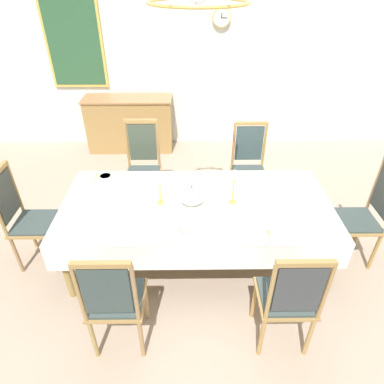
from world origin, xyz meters
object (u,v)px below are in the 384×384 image
(chair_south_a, at_px, (114,299))
(chair_south_b, at_px, (289,298))
(bowl_near_left, at_px, (254,235))
(bowl_far_left, at_px, (125,177))
(candlestick_east, at_px, (233,190))
(candlestick_west, at_px, (160,193))
(mounted_clock, at_px, (222,18))
(chair_north_a, at_px, (143,165))
(framed_painting, at_px, (74,39))
(spoon_primary, at_px, (269,234))
(chair_head_east, at_px, (366,213))
(soup_tureen, at_px, (192,195))
(chandelier, at_px, (198,0))
(chair_head_west, at_px, (26,217))
(bowl_far_right, at_px, (183,232))
(sideboard, at_px, (130,124))
(dining_table, at_px, (196,209))
(bowl_near_right, at_px, (105,176))
(chair_north_b, at_px, (249,166))
(spoon_secondary, at_px, (97,176))

(chair_south_a, distance_m, chair_south_b, 1.34)
(bowl_near_left, distance_m, bowl_far_left, 1.59)
(candlestick_east, bearing_deg, bowl_near_left, -74.62)
(candlestick_west, relative_size, mounted_clock, 1.14)
(chair_north_a, height_order, framed_painting, framed_painting)
(chair_south_a, bearing_deg, bowl_near_left, 24.23)
(chair_south_b, height_order, bowl_far_left, chair_south_b)
(bowl_near_left, height_order, spoon_primary, bowl_near_left)
(chair_head_east, bearing_deg, chair_south_b, 134.20)
(bowl_near_left, bearing_deg, soup_tureen, 137.27)
(chair_south_b, bearing_deg, chandelier, 124.31)
(chair_head_west, bearing_deg, chair_north_a, 133.32)
(candlestick_west, distance_m, bowl_far_right, 0.52)
(chair_north_a, bearing_deg, bowl_far_right, 109.62)
(chair_head_west, bearing_deg, chair_south_a, 46.77)
(soup_tureen, bearing_deg, sideboard, 110.97)
(chair_south_b, xyz_separation_m, chair_head_west, (-2.41, 1.01, 0.01))
(dining_table, relative_size, chair_south_b, 2.39)
(soup_tureen, xyz_separation_m, bowl_near_left, (0.54, -0.50, -0.08))
(chair_north_a, distance_m, bowl_near_right, 0.65)
(chair_south_a, xyz_separation_m, chair_south_b, (1.34, 0.00, -0.00))
(chair_north_a, bearing_deg, bowl_near_right, 57.27)
(chair_north_a, height_order, candlestick_west, chair_north_a)
(chair_south_b, xyz_separation_m, chandelier, (-0.69, 1.01, 1.91))
(dining_table, xyz_separation_m, chair_head_east, (1.72, -0.00, -0.08))
(chair_north_b, distance_m, chandelier, 2.26)
(chair_north_a, distance_m, chair_head_east, 2.58)
(spoon_primary, distance_m, spoon_secondary, 1.97)
(chair_head_east, xyz_separation_m, soup_tureen, (-1.77, 0.00, 0.25))
(chair_north_a, xyz_separation_m, bowl_far_left, (-0.13, -0.54, 0.17))
(chair_south_b, bearing_deg, bowl_far_right, 145.71)
(candlestick_west, height_order, chandelier, chandelier)
(chair_south_a, bearing_deg, dining_table, 57.23)
(chandelier, bearing_deg, bowl_near_left, -45.35)
(bowl_far_right, xyz_separation_m, mounted_clock, (0.56, 3.35, 1.27))
(chair_south_a, xyz_separation_m, chair_north_b, (1.34, 2.02, 0.00))
(chair_north_b, height_order, bowl_far_left, chair_north_b)
(bowl_near_right, xyz_separation_m, bowl_far_left, (0.22, -0.01, 0.00))
(chair_head_west, height_order, bowl_far_left, chair_head_west)
(candlestick_east, relative_size, bowl_far_left, 2.58)
(sideboard, bearing_deg, chair_north_a, 104.16)
(chair_south_b, height_order, bowl_far_right, chair_south_b)
(mounted_clock, relative_size, framed_painting, 0.19)
(chair_south_a, relative_size, chair_head_west, 0.98)
(candlestick_west, relative_size, spoon_primary, 1.76)
(chair_head_east, distance_m, bowl_far_left, 2.55)
(soup_tureen, relative_size, framed_painting, 0.17)
(chair_head_west, relative_size, soup_tureen, 4.44)
(soup_tureen, xyz_separation_m, sideboard, (-1.02, 2.65, -0.39))
(bowl_near_left, bearing_deg, bowl_far_left, 142.64)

